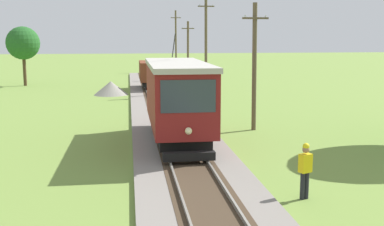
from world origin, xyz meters
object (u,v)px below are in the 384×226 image
(red_tram, at_px, (177,98))
(gravel_pile, at_px, (111,88))
(utility_pole_horizon, at_px, (176,40))
(tree_right_far, at_px, (23,43))
(utility_pole_far, at_px, (206,44))
(utility_pole_distant, at_px, (188,50))
(freight_car, at_px, (153,73))
(track_worker, at_px, (305,168))
(utility_pole_mid, at_px, (254,65))

(red_tram, relative_size, gravel_pile, 2.93)
(utility_pole_horizon, distance_m, tree_right_far, 23.86)
(red_tram, relative_size, tree_right_far, 1.45)
(utility_pole_far, distance_m, utility_pole_distant, 12.31)
(utility_pole_horizon, bearing_deg, freight_car, -101.23)
(tree_right_far, bearing_deg, track_worker, -66.08)
(utility_pole_horizon, bearing_deg, gravel_pile, -107.87)
(utility_pole_mid, distance_m, track_worker, 11.15)
(freight_car, distance_m, track_worker, 30.13)
(utility_pole_far, xyz_separation_m, tree_right_far, (-16.97, 8.87, -0.09))
(red_tram, xyz_separation_m, utility_pole_far, (4.40, 18.58, 2.13))
(freight_car, bearing_deg, red_tram, -89.99)
(utility_pole_far, relative_size, gravel_pile, 2.90)
(freight_car, relative_size, utility_pole_horizon, 0.62)
(utility_pole_distant, bearing_deg, utility_pole_mid, -90.00)
(utility_pole_far, distance_m, tree_right_far, 19.15)
(utility_pole_distant, relative_size, gravel_pile, 2.25)
(utility_pole_far, bearing_deg, utility_pole_mid, -90.00)
(red_tram, distance_m, freight_car, 22.04)
(red_tram, bearing_deg, utility_pole_far, 76.67)
(track_worker, xyz_separation_m, tree_right_far, (-15.69, 35.38, 3.25))
(utility_pole_horizon, bearing_deg, utility_pole_mid, -90.00)
(red_tram, relative_size, utility_pole_mid, 1.27)
(red_tram, bearing_deg, track_worker, -68.46)
(utility_pole_far, relative_size, track_worker, 4.74)
(red_tram, height_order, freight_car, red_tram)
(red_tram, distance_m, utility_pole_distant, 31.19)
(utility_pole_mid, bearing_deg, utility_pole_horizon, 90.00)
(gravel_pile, bearing_deg, utility_pole_mid, -63.12)
(utility_pole_far, height_order, gravel_pile, utility_pole_far)
(freight_car, xyz_separation_m, utility_pole_far, (4.41, -3.45, 2.77))
(utility_pole_mid, height_order, utility_pole_far, utility_pole_far)
(gravel_pile, bearing_deg, freight_car, 39.57)
(utility_pole_far, xyz_separation_m, utility_pole_horizon, (-0.00, 25.64, -0.02))
(gravel_pile, xyz_separation_m, track_worker, (6.88, -26.87, 0.40))
(utility_pole_far, xyz_separation_m, gravel_pile, (-8.15, 0.36, -3.75))
(utility_pole_far, bearing_deg, track_worker, -92.75)
(utility_pole_distant, bearing_deg, track_worker, -91.88)
(red_tram, xyz_separation_m, gravel_pile, (-3.75, 18.94, -1.61))
(utility_pole_far, distance_m, utility_pole_horizon, 25.64)
(freight_car, relative_size, tree_right_far, 0.88)
(red_tram, distance_m, tree_right_far, 30.26)
(gravel_pile, bearing_deg, tree_right_far, 136.02)
(utility_pole_mid, bearing_deg, red_tram, -146.95)
(utility_pole_distant, height_order, tree_right_far, utility_pole_distant)
(utility_pole_distant, bearing_deg, utility_pole_far, -90.00)
(freight_car, relative_size, utility_pole_distant, 0.79)
(utility_pole_mid, bearing_deg, freight_car, 102.94)
(tree_right_far, bearing_deg, utility_pole_distant, 11.34)
(gravel_pile, relative_size, track_worker, 1.64)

